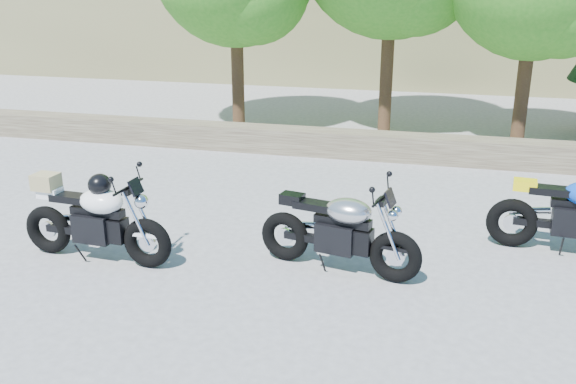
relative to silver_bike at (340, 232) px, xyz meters
name	(u,v)px	position (x,y,z in m)	size (l,w,h in m)	color
ground	(252,276)	(-0.99, -0.40, -0.51)	(90.00, 90.00, 0.00)	gray
stone_wall	(333,143)	(-0.99, 5.10, -0.26)	(22.00, 0.55, 0.50)	brown
silver_bike	(340,232)	(0.00, 0.00, 0.00)	(2.06, 0.71, 1.04)	black
white_bike	(94,218)	(-3.02, -0.42, 0.06)	(2.08, 0.66, 1.15)	black
blue_bike	(576,216)	(2.84, 1.21, 0.02)	(2.16, 0.68, 1.08)	black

